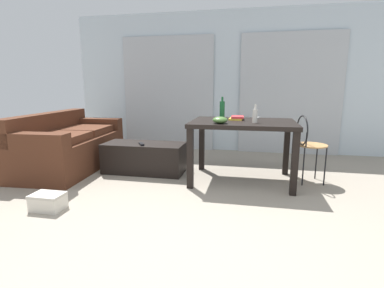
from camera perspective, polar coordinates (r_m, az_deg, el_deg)
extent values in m
plane|color=gray|center=(3.36, 3.26, -8.85)|extent=(8.50, 8.50, 0.00)
cube|color=silver|center=(5.32, 6.93, 11.91)|extent=(5.62, 0.10, 2.44)
cube|color=#B2B7BC|center=(5.43, -4.77, 9.82)|extent=(1.69, 0.03, 2.04)
cube|color=#B2B7BC|center=(5.25, 18.75, 9.22)|extent=(1.69, 0.03, 2.04)
cube|color=#4C2819|center=(4.49, -22.66, -1.58)|extent=(0.96, 1.80, 0.45)
cube|color=#4C2819|center=(4.60, -26.59, 3.39)|extent=(0.30, 1.76, 0.34)
cube|color=#4C2819|center=(5.10, -18.49, 3.80)|extent=(0.87, 0.25, 0.18)
cube|color=#4C2819|center=(3.80, -29.00, 0.55)|extent=(0.87, 0.25, 0.18)
cube|color=#552D1C|center=(4.70, -20.30, 2.57)|extent=(0.66, 0.68, 0.10)
cube|color=#552D1C|center=(4.13, -24.75, 1.10)|extent=(0.66, 0.68, 0.10)
cube|color=black|center=(4.01, -9.32, -2.66)|extent=(1.08, 0.48, 0.40)
cube|color=black|center=(3.55, 9.99, 4.08)|extent=(1.24, 0.88, 0.05)
cube|color=black|center=(3.30, -0.37, -2.90)|extent=(0.07, 0.07, 0.70)
cube|color=black|center=(3.27, 19.57, -3.72)|extent=(0.07, 0.07, 0.70)
cube|color=black|center=(4.05, 1.94, -0.23)|extent=(0.07, 0.07, 0.70)
cube|color=black|center=(4.02, 18.11, -0.87)|extent=(0.07, 0.07, 0.70)
cylinder|color=#B7844C|center=(3.77, 22.50, -0.19)|extent=(0.36, 0.36, 0.02)
cylinder|color=black|center=(3.75, 24.76, -4.11)|extent=(0.02, 0.02, 0.46)
cylinder|color=black|center=(3.98, 23.28, -3.15)|extent=(0.02, 0.02, 0.46)
cylinder|color=black|center=(3.66, 21.09, -4.21)|extent=(0.02, 0.02, 0.46)
cylinder|color=black|center=(3.89, 19.80, -3.22)|extent=(0.02, 0.02, 0.46)
torus|color=black|center=(3.69, 20.87, 2.51)|extent=(0.08, 0.36, 0.36)
cylinder|color=black|center=(3.56, 21.62, 0.77)|extent=(0.02, 0.02, 0.17)
cylinder|color=black|center=(3.85, 19.99, 1.62)|extent=(0.02, 0.02, 0.17)
cylinder|color=#195B2D|center=(3.83, 5.96, 6.73)|extent=(0.07, 0.07, 0.22)
cylinder|color=#195B2D|center=(3.82, 6.00, 8.80)|extent=(0.03, 0.03, 0.06)
cylinder|color=beige|center=(3.41, 12.30, 5.41)|extent=(0.06, 0.06, 0.15)
cylinder|color=beige|center=(3.40, 12.38, 7.17)|extent=(0.02, 0.02, 0.06)
ellipsoid|color=#477033|center=(3.27, 5.55, 4.72)|extent=(0.17, 0.17, 0.08)
cube|color=gold|center=(3.69, 8.69, 4.94)|extent=(0.17, 0.24, 0.02)
cube|color=red|center=(3.68, 8.95, 5.27)|extent=(0.16, 0.22, 0.02)
cube|color=#B7B7B2|center=(3.83, 12.58, 5.02)|extent=(0.10, 0.15, 0.02)
cube|color=black|center=(3.86, -9.93, 0.01)|extent=(0.12, 0.16, 0.02)
cube|color=beige|center=(3.13, -26.49, -10.34)|extent=(0.29, 0.20, 0.13)
cube|color=beige|center=(3.11, -26.62, -8.99)|extent=(0.30, 0.21, 0.02)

